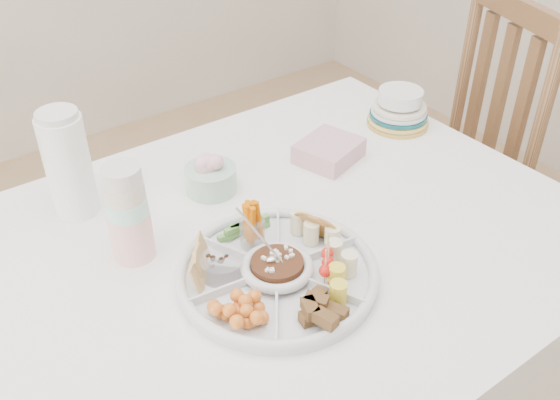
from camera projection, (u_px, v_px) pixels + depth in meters
dining_table at (241, 379)px, 1.47m from camera, size 1.52×1.02×0.76m
chair at (431, 177)px, 1.89m from camera, size 0.56×0.56×1.07m
party_tray at (277, 270)px, 1.18m from camera, size 0.42×0.42×0.04m
bean_dip at (277, 267)px, 1.18m from camera, size 0.11×0.11×0.04m
tortillas at (310, 225)px, 1.26m from camera, size 0.10×0.10×0.06m
carrot_cucumber at (245, 217)px, 1.25m from camera, size 0.11×0.11×0.09m
pita_raisins at (208, 261)px, 1.17m from camera, size 0.13×0.13×0.06m
cherries at (239, 308)px, 1.08m from camera, size 0.12×0.12×0.04m
granola_chunks at (314, 308)px, 1.08m from camera, size 0.12×0.12×0.05m
banana_tomato at (347, 256)px, 1.16m from camera, size 0.12×0.12×0.09m
cup_stack at (127, 208)px, 1.19m from camera, size 0.10×0.10×0.23m
thermos at (68, 163)px, 1.30m from camera, size 0.10×0.10×0.25m
flower_bowl at (210, 174)px, 1.42m from camera, size 0.15×0.15×0.09m
napkin_stack at (329, 151)px, 1.54m from camera, size 0.18×0.16×0.05m
plate_stack at (399, 107)px, 1.67m from camera, size 0.21×0.21×0.11m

